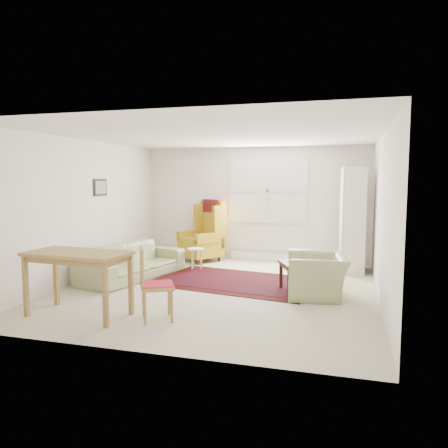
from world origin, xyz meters
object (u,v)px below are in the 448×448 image
(cabinet, at_px, (353,220))
(wingback_chair, at_px, (201,231))
(stool, at_px, (195,259))
(coffee_table, at_px, (300,277))
(sofa, at_px, (132,255))
(armchair, at_px, (317,271))
(desk, at_px, (79,284))
(desk_chair, at_px, (157,284))

(cabinet, bearing_deg, wingback_chair, 171.29)
(stool, bearing_deg, coffee_table, -27.83)
(sofa, xyz_separation_m, cabinet, (3.84, 1.75, 0.58))
(armchair, bearing_deg, desk, -65.99)
(coffee_table, xyz_separation_m, desk, (-2.69, -2.05, 0.19))
(desk_chair, bearing_deg, cabinet, -61.59)
(armchair, relative_size, desk_chair, 1.07)
(desk, bearing_deg, armchair, 32.00)
(cabinet, bearing_deg, armchair, -109.71)
(cabinet, bearing_deg, sofa, -161.02)
(desk_chair, bearing_deg, coffee_table, -68.83)
(wingback_chair, distance_m, cabinet, 3.22)
(sofa, distance_m, wingback_chair, 2.05)
(stool, relative_size, desk, 0.32)
(armchair, distance_m, cabinet, 2.21)
(desk, bearing_deg, desk_chair, 6.10)
(sofa, xyz_separation_m, armchair, (3.32, -0.30, -0.04))
(wingback_chair, height_order, cabinet, cabinet)
(wingback_chair, distance_m, desk_chair, 4.05)
(sofa, relative_size, desk_chair, 2.27)
(wingback_chair, distance_m, stool, 1.00)
(coffee_table, bearing_deg, wingback_chair, 139.64)
(wingback_chair, xyz_separation_m, desk, (-0.30, -4.09, -0.25))
(armchair, relative_size, coffee_table, 1.70)
(desk, bearing_deg, wingback_chair, 85.87)
(desk, bearing_deg, sofa, 99.23)
(wingback_chair, xyz_separation_m, cabinet, (3.19, -0.18, 0.34))
(cabinet, xyz_separation_m, desk, (-3.49, -3.91, -0.59))
(sofa, height_order, coffee_table, sofa)
(armchair, height_order, desk_chair, desk_chair)
(armchair, xyz_separation_m, wingback_chair, (-2.67, 2.23, 0.29))
(wingback_chair, bearing_deg, cabinet, 31.47)
(armchair, xyz_separation_m, desk_chair, (-1.89, -1.74, 0.08))
(coffee_table, height_order, desk_chair, desk_chair)
(coffee_table, xyz_separation_m, cabinet, (0.80, 1.85, 0.77))
(sofa, bearing_deg, desk_chair, -131.50)
(desk, xyz_separation_m, desk_chair, (1.08, 0.12, 0.04))
(stool, bearing_deg, wingback_chair, 102.17)
(armchair, height_order, cabinet, cabinet)
(stool, bearing_deg, sofa, -128.20)
(desk_chair, bearing_deg, stool, -18.30)
(stool, height_order, desk, desk)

